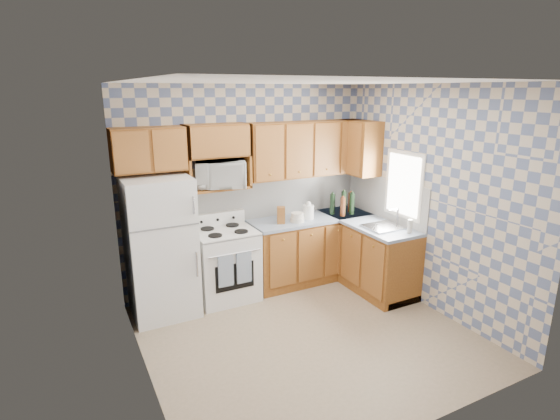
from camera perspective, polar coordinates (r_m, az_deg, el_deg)
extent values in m
plane|color=#7D6B52|center=(5.05, 3.55, -15.97)|extent=(3.40, 3.40, 0.00)
cube|color=slate|center=(5.88, -4.25, 2.84)|extent=(3.40, 0.02, 2.70)
cube|color=slate|center=(5.54, 19.06, 1.25)|extent=(0.02, 3.20, 2.70)
cube|color=white|center=(6.07, -0.71, 1.83)|extent=(2.60, 0.02, 0.56)
cube|color=white|center=(6.13, 13.53, 1.54)|extent=(0.02, 1.60, 0.56)
cube|color=white|center=(5.33, -15.35, -4.73)|extent=(0.75, 0.70, 1.68)
cube|color=white|center=(5.69, -7.15, -7.17)|extent=(0.76, 0.65, 0.90)
cube|color=silver|center=(5.54, -7.31, -2.82)|extent=(0.76, 0.65, 0.02)
cube|color=white|center=(5.76, -8.29, -1.15)|extent=(0.76, 0.08, 0.17)
cube|color=navy|center=(5.33, -7.08, -7.89)|extent=(0.19, 0.02, 0.40)
cube|color=navy|center=(5.41, -4.72, -7.46)|extent=(0.19, 0.02, 0.40)
cube|color=brown|center=(6.24, 4.01, -5.11)|extent=(1.75, 0.60, 0.88)
cube|color=brown|center=(6.17, 11.03, -5.61)|extent=(0.60, 1.60, 0.88)
cube|color=slate|center=(6.09, 4.12, -1.07)|extent=(1.77, 0.63, 0.04)
cube|color=slate|center=(6.02, 11.22, -1.53)|extent=(0.63, 1.60, 0.04)
cube|color=brown|center=(6.01, 3.59, 7.98)|extent=(1.75, 0.33, 0.74)
cube|color=brown|center=(5.24, -16.83, 7.58)|extent=(0.82, 0.33, 0.50)
cube|color=brown|center=(6.26, 10.12, 8.07)|extent=(0.33, 0.70, 0.74)
cube|color=brown|center=(5.54, -8.07, 2.86)|extent=(0.80, 0.33, 0.03)
imported|color=white|center=(5.49, -7.76, 4.69)|extent=(0.70, 0.58, 0.33)
cube|color=#B7B7BC|center=(5.76, 13.42, -2.18)|extent=(0.48, 0.40, 0.03)
cube|color=white|center=(5.82, 15.88, 3.17)|extent=(0.02, 0.66, 0.86)
cylinder|color=black|center=(6.24, 8.31, 0.94)|extent=(0.07, 0.07, 0.33)
cylinder|color=black|center=(6.25, 9.37, 0.83)|extent=(0.07, 0.07, 0.30)
cylinder|color=#612F18|center=(6.36, 9.19, 0.99)|extent=(0.07, 0.07, 0.28)
cylinder|color=#612F18|center=(6.15, 8.19, 0.41)|extent=(0.07, 0.07, 0.26)
cylinder|color=black|center=(6.21, 6.85, 0.76)|extent=(0.07, 0.07, 0.29)
cube|color=brown|center=(5.75, 0.13, -0.67)|extent=(0.13, 0.13, 0.22)
cylinder|color=white|center=(5.97, 3.72, -0.26)|extent=(0.15, 0.15, 0.19)
cylinder|color=beige|center=(5.61, 16.59, -2.05)|extent=(0.06, 0.06, 0.17)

